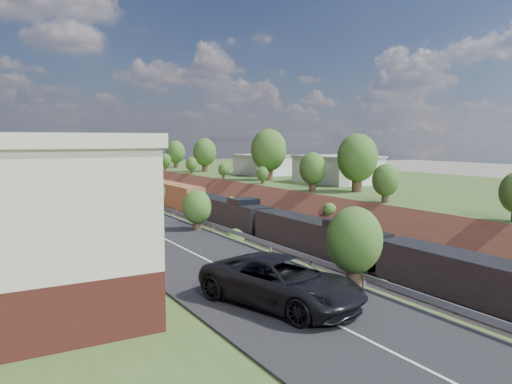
% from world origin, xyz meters
% --- Properties ---
extents(platform_right, '(44.00, 180.00, 5.00)m').
position_xyz_m(platform_right, '(33.00, 60.00, 2.50)').
color(platform_right, '#3B5121').
rests_on(platform_right, ground).
extents(embankment_left, '(10.00, 180.00, 10.00)m').
position_xyz_m(embankment_left, '(-11.00, 60.00, 0.00)').
color(embankment_left, brown).
rests_on(embankment_left, ground).
extents(embankment_right, '(10.00, 180.00, 10.00)m').
position_xyz_m(embankment_right, '(11.00, 60.00, 0.00)').
color(embankment_right, brown).
rests_on(embankment_right, ground).
extents(rail_left_track, '(1.58, 180.00, 0.18)m').
position_xyz_m(rail_left_track, '(-2.60, 60.00, 0.09)').
color(rail_left_track, gray).
rests_on(rail_left_track, ground).
extents(rail_right_track, '(1.58, 180.00, 0.18)m').
position_xyz_m(rail_right_track, '(2.60, 60.00, 0.09)').
color(rail_right_track, gray).
rests_on(rail_right_track, ground).
extents(road, '(8.00, 180.00, 0.10)m').
position_xyz_m(road, '(-15.50, 60.00, 5.05)').
color(road, black).
rests_on(road, platform_left).
extents(guardrail, '(0.10, 171.00, 0.70)m').
position_xyz_m(guardrail, '(-11.40, 59.80, 5.55)').
color(guardrail, '#99999E').
rests_on(guardrail, platform_left).
extents(overpass, '(24.50, 8.30, 7.40)m').
position_xyz_m(overpass, '(0.00, 122.00, 4.92)').
color(overpass, gray).
rests_on(overpass, ground).
extents(white_building_near, '(9.00, 12.00, 4.00)m').
position_xyz_m(white_building_near, '(23.50, 52.00, 7.00)').
color(white_building_near, silver).
rests_on(white_building_near, platform_right).
extents(white_building_far, '(8.00, 10.00, 3.60)m').
position_xyz_m(white_building_far, '(23.00, 74.00, 6.80)').
color(white_building_far, silver).
rests_on(white_building_far, platform_right).
extents(tree_right_large, '(5.25, 5.25, 7.61)m').
position_xyz_m(tree_right_large, '(17.00, 40.00, 9.38)').
color(tree_right_large, '#473323').
rests_on(tree_right_large, platform_right).
extents(tree_left_crest, '(2.45, 2.45, 3.55)m').
position_xyz_m(tree_left_crest, '(-11.80, 20.00, 7.04)').
color(tree_left_crest, '#473323').
rests_on(tree_left_crest, platform_left).
extents(freight_train, '(3.05, 155.38, 4.56)m').
position_xyz_m(freight_train, '(2.60, 81.80, 2.61)').
color(freight_train, black).
rests_on(freight_train, ground).
extents(suv, '(5.28, 7.73, 1.96)m').
position_xyz_m(suv, '(-16.06, 7.11, 6.08)').
color(suv, black).
rests_on(suv, road).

